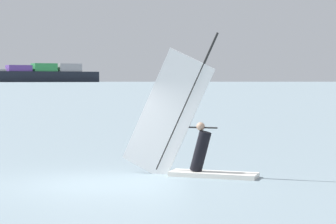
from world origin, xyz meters
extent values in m
plane|color=gray|center=(0.00, 0.00, 0.00)|extent=(4000.00, 4000.00, 0.00)
cube|color=white|center=(3.05, 0.35, 0.06)|extent=(2.27, 1.87, 0.12)
cylinder|color=black|center=(2.45, 0.77, 1.91)|extent=(1.45, 1.03, 3.61)
cube|color=white|center=(2.02, 1.07, 1.59)|extent=(2.15, 1.51, 3.51)
cylinder|color=black|center=(2.58, 0.68, 1.27)|extent=(1.12, 0.80, 0.04)
cylinder|color=black|center=(2.76, 0.55, 0.65)|extent=(0.66, 0.59, 1.10)
sphere|color=tan|center=(2.76, 0.55, 1.29)|extent=(0.22, 0.22, 0.22)
cube|color=black|center=(31.86, 814.34, 6.82)|extent=(211.56, 60.63, 13.64)
cube|color=#59388C|center=(34.23, 814.71, 17.54)|extent=(32.86, 29.53, 7.80)
cube|color=#2D8C47|center=(66.33, 819.82, 18.84)|extent=(32.86, 29.53, 10.40)
cube|color=#99999E|center=(98.44, 824.92, 18.84)|extent=(32.86, 29.53, 10.40)
cube|color=#756B56|center=(326.22, 1705.81, 16.26)|extent=(1182.50, 694.89, 32.52)
camera|label=1|loc=(-2.51, -15.04, 2.50)|focal=68.00mm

